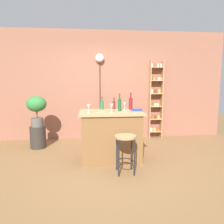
# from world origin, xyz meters

# --- Properties ---
(ground) EXTENTS (12.00, 12.00, 0.00)m
(ground) POSITION_xyz_m (0.00, 0.00, 0.00)
(ground) COLOR brown
(back_wall) EXTENTS (6.40, 0.10, 2.80)m
(back_wall) POSITION_xyz_m (0.00, 1.95, 1.40)
(back_wall) COLOR #8C5642
(back_wall) RESTS_ON ground
(kitchen_counter) EXTENTS (1.18, 0.83, 0.93)m
(kitchen_counter) POSITION_xyz_m (0.00, 0.30, 0.47)
(kitchen_counter) COLOR brown
(kitchen_counter) RESTS_ON ground
(bar_stool) EXTENTS (0.35, 0.35, 0.63)m
(bar_stool) POSITION_xyz_m (0.17, -0.38, 0.47)
(bar_stool) COLOR black
(bar_stool) RESTS_ON ground
(spice_shelf) EXTENTS (0.35, 0.18, 2.04)m
(spice_shelf) POSITION_xyz_m (1.34, 1.79, 1.04)
(spice_shelf) COLOR tan
(spice_shelf) RESTS_ON ground
(plant_stool) EXTENTS (0.35, 0.35, 0.49)m
(plant_stool) POSITION_xyz_m (-1.58, 1.17, 0.25)
(plant_stool) COLOR #2D2823
(plant_stool) RESTS_ON ground
(potted_plant) EXTENTS (0.44, 0.39, 0.68)m
(potted_plant) POSITION_xyz_m (-1.58, 1.17, 0.92)
(potted_plant) COLOR #514C47
(potted_plant) RESTS_ON plant_stool
(bottle_spirits_clear) EXTENTS (0.07, 0.07, 0.34)m
(bottle_spirits_clear) POSITION_xyz_m (0.43, 0.53, 1.06)
(bottle_spirits_clear) COLOR maroon
(bottle_spirits_clear) RESTS_ON kitchen_counter
(bottle_soda_blue) EXTENTS (0.06, 0.06, 0.24)m
(bottle_soda_blue) POSITION_xyz_m (0.10, 0.64, 1.02)
(bottle_soda_blue) COLOR #5B2319
(bottle_soda_blue) RESTS_ON kitchen_counter
(bottle_sauce_amber) EXTENTS (0.07, 0.07, 0.26)m
(bottle_sauce_amber) POSITION_xyz_m (-0.15, 0.61, 1.03)
(bottle_sauce_amber) COLOR #236638
(bottle_sauce_amber) RESTS_ON kitchen_counter
(bottle_wine_red) EXTENTS (0.06, 0.06, 0.34)m
(bottle_wine_red) POSITION_xyz_m (0.17, 0.31, 1.06)
(bottle_wine_red) COLOR #194C23
(bottle_wine_red) RESTS_ON kitchen_counter
(wine_glass_left) EXTENTS (0.07, 0.07, 0.16)m
(wine_glass_left) POSITION_xyz_m (0.28, 0.40, 1.05)
(wine_glass_left) COLOR silver
(wine_glass_left) RESTS_ON kitchen_counter
(wine_glass_center) EXTENTS (0.07, 0.07, 0.16)m
(wine_glass_center) POSITION_xyz_m (-0.00, 0.11, 1.05)
(wine_glass_center) COLOR silver
(wine_glass_center) RESTS_ON kitchen_counter
(wine_glass_right) EXTENTS (0.07, 0.07, 0.16)m
(wine_glass_right) POSITION_xyz_m (-0.42, 0.05, 1.05)
(wine_glass_right) COLOR silver
(wine_glass_right) RESTS_ON kitchen_counter
(cookbook) EXTENTS (0.24, 0.20, 0.03)m
(cookbook) POSITION_xyz_m (0.51, 0.32, 0.95)
(cookbook) COLOR navy
(cookbook) RESTS_ON kitchen_counter
(pendant_globe_light) EXTENTS (0.22, 0.22, 2.20)m
(pendant_globe_light) POSITION_xyz_m (-0.13, 1.84, 2.06)
(pendant_globe_light) COLOR black
(pendant_globe_light) RESTS_ON ground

